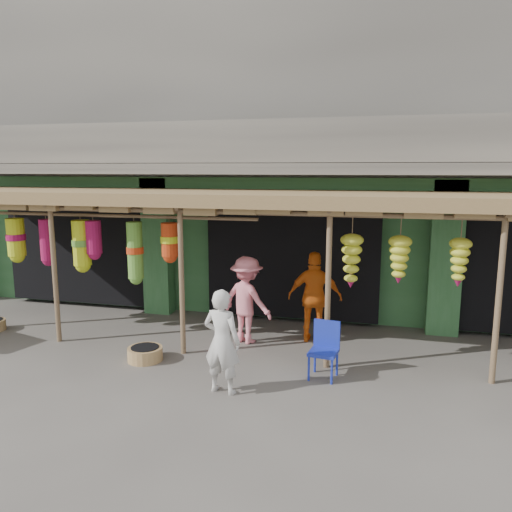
% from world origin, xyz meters
% --- Properties ---
extents(ground, '(80.00, 80.00, 0.00)m').
position_xyz_m(ground, '(0.00, 0.00, 0.00)').
color(ground, '#514C47').
rests_on(ground, ground).
extents(building, '(16.40, 6.80, 7.00)m').
position_xyz_m(building, '(-0.00, 4.87, 3.37)').
color(building, gray).
rests_on(building, ground).
extents(awning, '(14.00, 2.70, 2.79)m').
position_xyz_m(awning, '(-0.15, 0.80, 2.58)').
color(awning, brown).
rests_on(awning, ground).
extents(blue_chair, '(0.47, 0.48, 0.88)m').
position_xyz_m(blue_chair, '(1.01, -0.57, 0.49)').
color(blue_chair, '#192AA8').
rests_on(blue_chair, ground).
extents(basket_mid, '(0.67, 0.67, 0.23)m').
position_xyz_m(basket_mid, '(-2.00, -0.67, 0.11)').
color(basket_mid, '#9E7B47').
rests_on(basket_mid, ground).
extents(person_front, '(0.61, 0.45, 1.54)m').
position_xyz_m(person_front, '(-0.35, -1.50, 0.77)').
color(person_front, beige).
rests_on(person_front, ground).
extents(person_vendor, '(1.02, 0.47, 1.70)m').
position_xyz_m(person_vendor, '(0.64, 0.99, 0.85)').
color(person_vendor, '#D65D14').
rests_on(person_vendor, ground).
extents(person_shopper, '(1.20, 0.96, 1.62)m').
position_xyz_m(person_shopper, '(-0.58, 0.65, 0.81)').
color(person_shopper, pink).
rests_on(person_shopper, ground).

